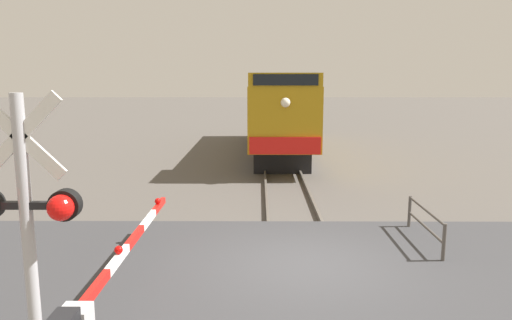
# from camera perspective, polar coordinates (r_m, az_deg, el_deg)

# --- Properties ---
(ground_plane) EXTENTS (160.00, 160.00, 0.00)m
(ground_plane) POSITION_cam_1_polar(r_m,az_deg,el_deg) (10.16, 5.96, -12.99)
(ground_plane) COLOR #514C47
(rail_track_left) EXTENTS (0.08, 80.00, 0.15)m
(rail_track_left) POSITION_cam_1_polar(r_m,az_deg,el_deg) (10.08, 1.80, -12.65)
(rail_track_left) COLOR #59544C
(rail_track_left) RESTS_ON ground_plane
(rail_track_right) EXTENTS (0.08, 80.00, 0.15)m
(rail_track_right) POSITION_cam_1_polar(r_m,az_deg,el_deg) (10.22, 10.07, -12.49)
(rail_track_right) COLOR #59544C
(rail_track_right) RESTS_ON ground_plane
(road_surface) EXTENTS (36.00, 5.90, 0.15)m
(road_surface) POSITION_cam_1_polar(r_m,az_deg,el_deg) (10.13, 5.96, -12.60)
(road_surface) COLOR #38383A
(road_surface) RESTS_ON ground_plane
(locomotive) EXTENTS (2.78, 14.33, 4.06)m
(locomotive) POSITION_cam_1_polar(r_m,az_deg,el_deg) (24.56, 2.60, 5.65)
(locomotive) COLOR black
(locomotive) RESTS_ON ground_plane
(crossing_signal) EXTENTS (1.18, 0.33, 3.80)m
(crossing_signal) POSITION_cam_1_polar(r_m,az_deg,el_deg) (5.79, -25.56, -7.21)
(crossing_signal) COLOR #ADADB2
(crossing_signal) RESTS_ON ground_plane
(crossing_gate) EXTENTS (0.36, 6.19, 1.21)m
(crossing_gate) POSITION_cam_1_polar(r_m,az_deg,el_deg) (7.56, -18.10, -15.57)
(crossing_gate) COLOR silver
(crossing_gate) RESTS_ON ground_plane
(guard_railing) EXTENTS (0.08, 2.38, 0.95)m
(guard_railing) POSITION_cam_1_polar(r_m,az_deg,el_deg) (11.83, 19.40, -7.00)
(guard_railing) COLOR #4C4742
(guard_railing) RESTS_ON ground_plane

